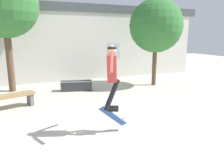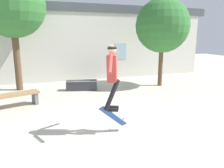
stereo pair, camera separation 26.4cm
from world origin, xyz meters
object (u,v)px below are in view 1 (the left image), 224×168
skater (112,72)px  skateboard_flipping (113,116)px  park_bench (3,99)px  tree_left (4,4)px  tree_right (156,26)px  skate_ledge (76,86)px

skater → skateboard_flipping: skater is taller
park_bench → skater: (2.62, -2.91, 1.17)m
tree_left → skateboard_flipping: bearing=-66.0°
skateboard_flipping → skater: bearing=-137.9°
skater → park_bench: bearing=157.1°
tree_left → skater: (2.43, -5.56, -2.09)m
tree_left → skater: tree_left is taller
tree_left → skateboard_flipping: (2.46, -5.53, -3.21)m
park_bench → tree_left: bearing=68.5°
park_bench → skater: bearing=-65.5°
tree_right → skater: (-3.99, -4.22, -1.29)m
tree_left → park_bench: 4.21m
skate_ledge → skater: (-0.19, -4.57, 1.32)m
skate_ledge → skateboard_flipping: 4.56m
skate_ledge → skateboard_flipping: (-0.16, -4.55, 0.19)m
skate_ledge → skateboard_flipping: skateboard_flipping is taller
tree_left → park_bench: size_ratio=2.50×
tree_right → tree_left: tree_left is taller
tree_left → skate_ledge: (2.62, -0.98, -3.40)m
skate_ledge → skateboard_flipping: bearing=-77.9°
skater → skateboard_flipping: bearing=60.7°
tree_right → skateboard_flipping: 6.25m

